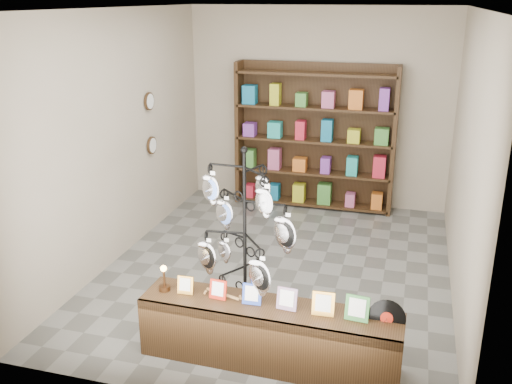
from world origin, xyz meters
TOP-DOWN VIEW (x-y plane):
  - ground at (0.00, 0.00)m, footprint 5.00×5.00m
  - room_envelope at (0.00, 0.00)m, footprint 5.00×5.00m
  - display_tree at (0.06, -1.55)m, footprint 1.04×1.04m
  - front_shelf at (0.36, -1.83)m, footprint 2.32×0.52m
  - back_shelving at (0.00, 2.30)m, footprint 2.42×0.36m
  - wall_clocks at (-1.97, 0.80)m, footprint 0.03×0.24m

SIDE VIEW (x-z plane):
  - ground at x=0.00m, z-range 0.00..0.00m
  - front_shelf at x=0.36m, z-range -0.12..0.69m
  - back_shelving at x=0.00m, z-range -0.07..2.13m
  - display_tree at x=0.06m, z-range 0.15..2.06m
  - wall_clocks at x=-1.97m, z-range 1.08..1.92m
  - room_envelope at x=0.00m, z-range -0.65..4.35m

